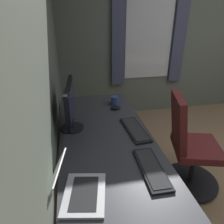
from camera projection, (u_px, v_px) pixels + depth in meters
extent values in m
cube|color=slate|center=(35.00, 83.00, 1.20)|extent=(4.75, 0.10, 2.60)
cube|color=slate|center=(196.00, 33.00, 3.47)|extent=(0.10, 5.05, 2.60)
cube|color=white|center=(149.00, 38.00, 3.29)|extent=(0.02, 0.74, 1.24)
cube|color=#4C5170|center=(179.00, 38.00, 3.35)|extent=(0.05, 0.20, 1.40)
cube|color=#4C5170|center=(118.00, 39.00, 3.18)|extent=(0.05, 0.20, 1.40)
cube|color=#38383D|center=(106.00, 138.00, 1.75)|extent=(1.82, 0.75, 0.03)
cylinder|color=silver|center=(119.00, 123.00, 2.71)|extent=(0.05, 0.05, 0.70)
cylinder|color=silver|center=(69.00, 128.00, 2.60)|extent=(0.05, 0.05, 0.70)
cube|color=#38383D|center=(100.00, 160.00, 2.07)|extent=(0.40, 0.50, 0.69)
cube|color=silver|center=(126.00, 157.00, 2.11)|extent=(0.37, 0.01, 0.61)
cylinder|color=black|center=(72.00, 128.00, 1.86)|extent=(0.20, 0.20, 0.01)
cylinder|color=black|center=(72.00, 122.00, 1.83)|extent=(0.04, 0.04, 0.10)
cube|color=black|center=(70.00, 101.00, 1.75)|extent=(0.53, 0.08, 0.29)
cube|color=#19234C|center=(72.00, 101.00, 1.75)|extent=(0.48, 0.05, 0.26)
cube|color=silver|center=(84.00, 194.00, 1.20)|extent=(0.35, 0.29, 0.01)
cube|color=#262628|center=(84.00, 193.00, 1.20)|extent=(0.27, 0.19, 0.00)
cube|color=silver|center=(53.00, 180.00, 1.15)|extent=(0.33, 0.16, 0.20)
cube|color=#B2BCCC|center=(53.00, 180.00, 1.15)|extent=(0.29, 0.14, 0.17)
cube|color=black|center=(135.00, 130.00, 1.82)|extent=(0.43, 0.17, 0.02)
cube|color=#2D2D30|center=(135.00, 129.00, 1.82)|extent=(0.38, 0.14, 0.00)
cube|color=black|center=(151.00, 169.00, 1.38)|extent=(0.42, 0.15, 0.02)
cube|color=#2D2D30|center=(152.00, 167.00, 1.38)|extent=(0.38, 0.12, 0.00)
ellipsoid|color=black|center=(116.00, 108.00, 2.20)|extent=(0.06, 0.10, 0.03)
cylinder|color=#335193|center=(114.00, 101.00, 2.29)|extent=(0.08, 0.08, 0.10)
torus|color=#335193|center=(113.00, 98.00, 2.33)|extent=(0.06, 0.01, 0.06)
cube|color=maroon|center=(197.00, 148.00, 2.06)|extent=(0.54, 0.52, 0.07)
cube|color=maroon|center=(179.00, 121.00, 1.94)|extent=(0.42, 0.23, 0.50)
cylinder|color=black|center=(193.00, 166.00, 2.15)|extent=(0.05, 0.05, 0.37)
cylinder|color=black|center=(190.00, 181.00, 2.24)|extent=(0.56, 0.56, 0.03)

